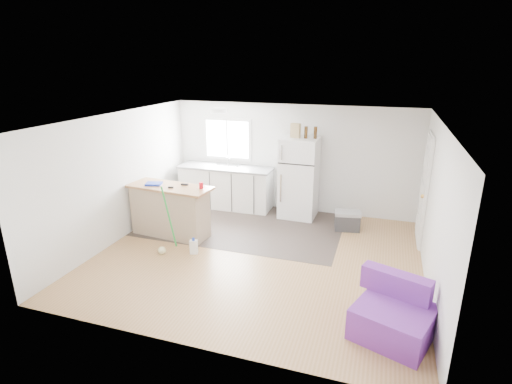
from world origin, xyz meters
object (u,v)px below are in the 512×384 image
Objects in this scene: bottle_left at (306,132)px; bottle_right at (315,133)px; kitchen_cabinets at (226,187)px; cooler at (347,220)px; purple_seat at (394,316)px; cardboard_box at (295,131)px; peninsula at (170,210)px; cleaner_jug at (194,247)px; mop at (164,241)px; blue_tray at (154,184)px; refrigerator at (299,178)px; red_cup at (201,185)px.

bottle_right is (0.19, 0.04, 0.00)m from bottle_left.
kitchen_cabinets is 2.91m from cooler.
cardboard_box reaches higher than purple_seat.
cleaner_jug is (0.79, -0.61, -0.38)m from peninsula.
mop reaches higher than blue_tray.
blue_tray is 3.41m from bottle_right.
kitchen_cabinets is 1.97× the size of purple_seat.
cleaner_jug is at bearing -118.37° from refrigerator.
peninsula is 5.63× the size of cleaner_jug.
purple_seat is 0.86× the size of mop.
refrigerator is 1.01m from bottle_left.
peninsula is at bearing 115.94° from mop.
peninsula is 3.03m from cardboard_box.
red_cup is (-0.13, 0.66, 0.94)m from cleaner_jug.
blue_tray is 1.00× the size of cardboard_box.
bottle_right reaches higher than cooler.
cleaner_jug is (-2.49, -1.94, -0.07)m from cooler.
peninsula is at bearing 176.30° from purple_seat.
cleaner_jug is (-3.37, 1.22, -0.13)m from purple_seat.
red_cup is (-1.50, -1.73, 0.19)m from refrigerator.
kitchen_cabinets is 1.88m from red_cup.
cooler is (3.28, 1.33, -0.31)m from peninsula.
bottle_left is at bearing -17.41° from refrigerator.
mop reaches higher than cooler.
refrigerator reaches higher than peninsula.
refrigerator is 1.35× the size of mop.
cardboard_box reaches higher than mop.
purple_seat is at bearing -22.08° from blue_tray.
refrigerator is at bearing 179.18° from bottle_right.
refrigerator reaches higher than red_cup.
purple_seat is at bearing -84.54° from cooler.
bottle_right reaches higher than cleaner_jug.
peninsula is at bearing -142.67° from bottle_left.
purple_seat is 4.89m from blue_tray.
bottle_left is (0.22, -0.01, -0.02)m from cardboard_box.
kitchen_cabinets is 2.15m from cardboard_box.
cleaner_jug is 3.40m from bottle_right.
refrigerator reaches higher than cleaner_jug.
cardboard_box is 1.20× the size of bottle_left.
bottle_right is (1.68, 2.39, 1.74)m from cleaner_jug.
bottle_right is at bearing 135.23° from purple_seat.
cleaner_jug is at bearing -179.84° from purple_seat.
peninsula is (-0.43, -1.82, 0.02)m from kitchen_cabinets.
kitchen_cabinets is at bearing 177.33° from cardboard_box.
bottle_right reaches higher than kitchen_cabinets.
peninsula is 1.31× the size of mop.
red_cup is at bearing -83.08° from kitchen_cabinets.
mop is 1.23m from red_cup.
red_cup reaches higher than cleaner_jug.
cooler is 1.89× the size of cardboard_box.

